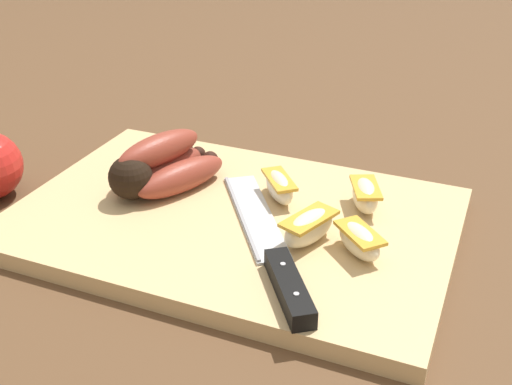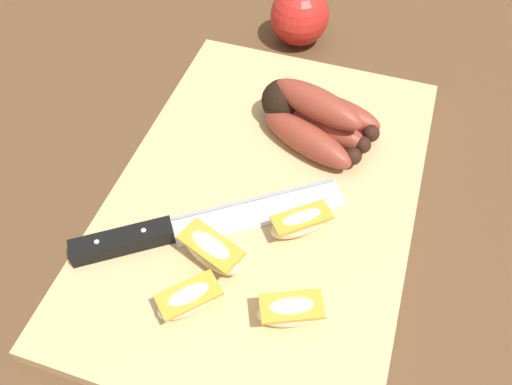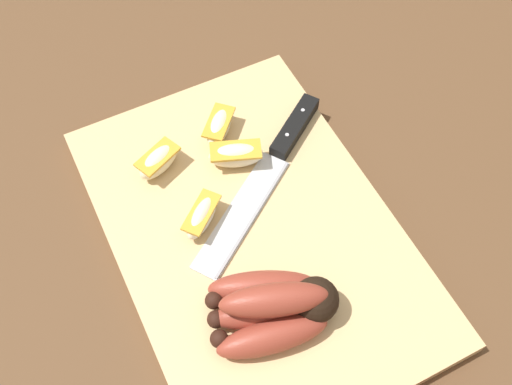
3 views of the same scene
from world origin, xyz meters
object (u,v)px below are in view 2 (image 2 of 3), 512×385
at_px(chefs_knife, 171,230).
at_px(apple_wedge_extra, 291,311).
at_px(apple_wedge_near, 190,299).
at_px(apple_wedge_middle, 301,223).
at_px(banana_bunch, 314,117).
at_px(whole_apple, 300,16).
at_px(apple_wedge_far, 211,251).

xyz_separation_m(chefs_knife, apple_wedge_extra, (-0.05, -0.14, 0.01)).
bearing_deg(apple_wedge_near, apple_wedge_middle, -33.42).
bearing_deg(apple_wedge_near, apple_wedge_extra, -79.43).
xyz_separation_m(apple_wedge_near, apple_wedge_extra, (0.02, -0.09, 0.00)).
distance_m(apple_wedge_near, apple_wedge_middle, 0.13).
xyz_separation_m(banana_bunch, apple_wedge_middle, (-0.14, -0.02, -0.01)).
distance_m(banana_bunch, whole_apple, 0.20).
distance_m(banana_bunch, apple_wedge_far, 0.20).
height_order(chefs_knife, whole_apple, whole_apple).
bearing_deg(banana_bunch, apple_wedge_near, 168.66).
relative_size(apple_wedge_near, apple_wedge_middle, 0.97).
bearing_deg(apple_wedge_middle, apple_wedge_extra, -170.27).
bearing_deg(apple_wedge_middle, banana_bunch, 9.30).
height_order(banana_bunch, whole_apple, whole_apple).
relative_size(chefs_knife, apple_wedge_extra, 3.77).
height_order(banana_bunch, chefs_knife, banana_bunch).
height_order(banana_bunch, apple_wedge_extra, banana_bunch).
distance_m(banana_bunch, apple_wedge_middle, 0.14).
relative_size(banana_bunch, apple_wedge_extra, 2.20).
relative_size(apple_wedge_near, apple_wedge_far, 0.84).
relative_size(banana_bunch, apple_wedge_far, 1.96).
relative_size(apple_wedge_near, whole_apple, 0.66).
distance_m(apple_wedge_middle, whole_apple, 0.34).
bearing_deg(whole_apple, chefs_knife, 175.38).
xyz_separation_m(apple_wedge_extra, whole_apple, (0.43, 0.11, 0.00)).
distance_m(apple_wedge_middle, apple_wedge_far, 0.09).
height_order(chefs_knife, apple_wedge_middle, apple_wedge_middle).
xyz_separation_m(banana_bunch, apple_wedge_extra, (-0.23, -0.04, -0.01)).
relative_size(banana_bunch, whole_apple, 1.54).
xyz_separation_m(apple_wedge_middle, apple_wedge_far, (-0.06, 0.07, 0.00)).
distance_m(chefs_knife, apple_wedge_far, 0.05).
bearing_deg(whole_apple, banana_bunch, -160.36).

